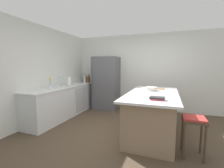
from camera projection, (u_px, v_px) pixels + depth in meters
name	position (u px, v px, depth m)	size (l,w,h in m)	color
ground_plane	(126.00, 135.00, 3.37)	(7.20, 7.20, 0.00)	#4C3D2D
wall_rear	(143.00, 72.00, 5.32)	(6.00, 0.10, 2.60)	silver
wall_left	(38.00, 74.00, 4.06)	(0.10, 6.00, 2.60)	silver
counter_run_left	(66.00, 101.00, 4.69)	(0.64, 2.84, 0.91)	silver
kitchen_island	(152.00, 113.00, 3.45)	(1.06, 2.24, 0.92)	#8E755B
refrigerator	(106.00, 83.00, 5.41)	(0.83, 0.74, 1.83)	#56565B
bar_stool	(194.00, 124.00, 2.52)	(0.36, 0.36, 0.67)	#473828
sink_faucet	(59.00, 82.00, 4.41)	(0.15, 0.05, 0.30)	silver
flower_vase	(50.00, 85.00, 4.06)	(0.08, 0.08, 0.32)	silver
paper_towel_roll	(69.00, 81.00, 4.73)	(0.14, 0.14, 0.31)	gray
whiskey_bottle	(89.00, 79.00, 5.80)	(0.08, 0.08, 0.30)	brown
vinegar_bottle	(87.00, 79.00, 5.74)	(0.06, 0.06, 0.27)	#994C23
gin_bottle	(84.00, 79.00, 5.68)	(0.07, 0.07, 0.34)	#8CB79E
soda_bottle	(85.00, 79.00, 5.55)	(0.07, 0.07, 0.33)	silver
cookbook_stack	(157.00, 98.00, 2.69)	(0.26, 0.18, 0.05)	#A83338
mixing_bowl	(151.00, 89.00, 3.72)	(0.28, 0.28, 0.09)	silver
cutting_board	(157.00, 88.00, 4.03)	(0.34, 0.23, 0.02)	#9E7042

